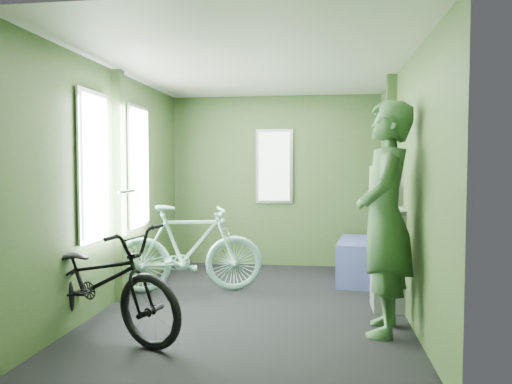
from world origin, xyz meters
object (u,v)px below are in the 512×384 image
at_px(bicycle_black, 97,337).
at_px(bench_seat, 365,256).
at_px(bicycle_mint, 189,293).
at_px(passenger, 385,218).
at_px(waste_box, 387,259).

bearing_deg(bicycle_black, bench_seat, -22.82).
bearing_deg(bicycle_mint, bicycle_black, 151.10).
height_order(passenger, waste_box, passenger).
height_order(bicycle_mint, waste_box, waste_box).
bearing_deg(bicycle_black, passenger, -57.36).
bearing_deg(bicycle_mint, bench_seat, -81.64).
bearing_deg(bicycle_mint, waste_box, -113.43).
bearing_deg(waste_box, passenger, -99.09).
distance_m(bicycle_mint, waste_box, 2.10).
xyz_separation_m(bicycle_mint, bench_seat, (1.91, 0.81, 0.30)).
height_order(waste_box, bench_seat, bench_seat).
distance_m(bicycle_mint, passenger, 2.36).
bearing_deg(waste_box, bench_seat, 95.70).
bearing_deg(bench_seat, bicycle_black, -128.76).
distance_m(bicycle_black, bench_seat, 3.19).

